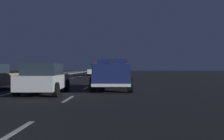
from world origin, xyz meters
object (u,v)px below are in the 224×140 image
(pickup_truck, at_px, (112,73))
(sedan_white, at_px, (94,71))
(sedan_silver, at_px, (44,79))
(sedan_red, at_px, (116,71))

(pickup_truck, bearing_deg, sedan_white, 7.44)
(sedan_silver, distance_m, sedan_white, 30.69)
(sedan_silver, bearing_deg, pickup_truck, -51.17)
(sedan_silver, bearing_deg, sedan_white, 0.50)
(sedan_silver, height_order, sedan_white, same)
(sedan_red, height_order, sedan_white, same)
(pickup_truck, height_order, sedan_silver, pickup_truck)
(sedan_red, relative_size, sedan_silver, 1.00)
(sedan_red, xyz_separation_m, sedan_white, (1.77, 3.47, 0.00))
(pickup_truck, xyz_separation_m, sedan_silver, (-2.72, 3.39, -0.20))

